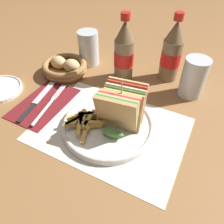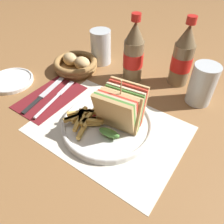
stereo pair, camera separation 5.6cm
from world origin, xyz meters
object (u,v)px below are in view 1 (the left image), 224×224
at_px(plate_main, 108,125).
at_px(knife, 38,100).
at_px(club_sandwich, 121,108).
at_px(glass_near, 193,80).
at_px(glass_far, 89,48).
at_px(coke_bottle_far, 172,53).
at_px(bread_basket, 65,67).
at_px(fork, 47,107).
at_px(coke_bottle_near, 124,53).

height_order(plate_main, knife, plate_main).
relative_size(club_sandwich, glass_near, 1.13).
distance_m(glass_near, glass_far, 0.37).
bearing_deg(coke_bottle_far, knife, -135.39).
bearing_deg(knife, plate_main, -9.24).
xyz_separation_m(plate_main, coke_bottle_far, (0.07, 0.30, 0.08)).
xyz_separation_m(knife, bread_basket, (-0.02, 0.17, 0.02)).
xyz_separation_m(plate_main, fork, (-0.19, -0.02, -0.00)).
distance_m(knife, coke_bottle_far, 0.44).
height_order(coke_bottle_far, glass_far, coke_bottle_far).
relative_size(club_sandwich, knife, 0.69).
xyz_separation_m(glass_far, bread_basket, (-0.04, -0.10, -0.04)).
xyz_separation_m(club_sandwich, fork, (-0.22, -0.03, -0.06)).
bearing_deg(coke_bottle_far, coke_bottle_near, -153.14).
bearing_deg(knife, fork, -27.90).
bearing_deg(glass_near, fork, -143.03).
relative_size(glass_far, bread_basket, 0.79).
height_order(glass_far, bread_basket, glass_far).
relative_size(coke_bottle_far, glass_near, 1.78).
bearing_deg(glass_far, fork, -84.61).
relative_size(coke_bottle_far, glass_far, 1.78).
relative_size(glass_near, bread_basket, 0.79).
distance_m(glass_near, bread_basket, 0.42).
distance_m(plate_main, bread_basket, 0.30).
relative_size(fork, glass_far, 1.56).
distance_m(club_sandwich, glass_far, 0.34).
bearing_deg(coke_bottle_far, plate_main, -102.69).
xyz_separation_m(plate_main, club_sandwich, (0.03, 0.02, 0.06)).
bearing_deg(bread_basket, coke_bottle_far, 22.70).
bearing_deg(club_sandwich, bread_basket, 152.48).
distance_m(knife, glass_far, 0.27).
bearing_deg(glass_far, glass_near, -2.57).
height_order(glass_near, glass_far, same).
height_order(knife, coke_bottle_far, coke_bottle_far).
bearing_deg(fork, bread_basket, 100.08).
height_order(coke_bottle_near, bread_basket, coke_bottle_near).
xyz_separation_m(club_sandwich, bread_basket, (-0.28, 0.15, -0.04)).
bearing_deg(coke_bottle_far, fork, -129.14).
height_order(fork, glass_far, glass_far).
distance_m(coke_bottle_near, glass_far, 0.16).
height_order(plate_main, glass_near, glass_near).
bearing_deg(plate_main, glass_near, 57.35).
bearing_deg(glass_far, coke_bottle_far, 7.98).
bearing_deg(fork, knife, 152.10).
height_order(knife, bread_basket, bread_basket).
bearing_deg(coke_bottle_far, glass_far, -172.02).
relative_size(plate_main, club_sandwich, 1.77).
bearing_deg(club_sandwich, plate_main, -148.85).
bearing_deg(glass_near, plate_main, -122.65).
bearing_deg(coke_bottle_far, glass_near, -32.74).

